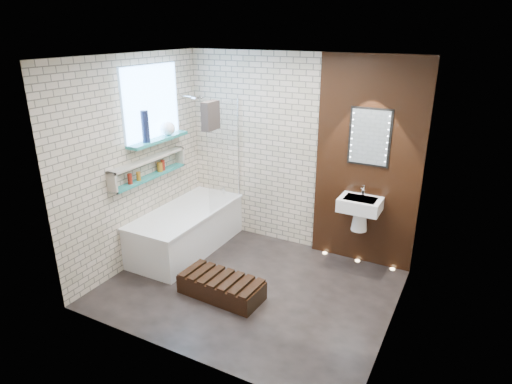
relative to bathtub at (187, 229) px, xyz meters
The scene contains 15 objects.
ground 1.34m from the bathtub, 20.18° to the right, with size 3.20×3.20×0.00m, color black.
room_shell 1.65m from the bathtub, 20.18° to the right, with size 3.24×3.20×2.60m.
walnut_panel 2.53m from the bathtub, 20.65° to the left, with size 1.30×0.06×2.60m, color black.
clerestory_window 1.65m from the bathtub, 163.78° to the right, with size 0.18×1.00×0.94m.
display_niche 1.00m from the bathtub, 135.46° to the right, with size 0.14×1.30×0.26m.
bathtub is the anchor object (origin of this frame).
bath_screen 1.14m from the bathtub, 51.10° to the left, with size 0.01×0.78×1.40m, color white.
towel 1.61m from the bathtub, 22.89° to the left, with size 0.10×0.27×0.35m, color black.
shower_head 1.78m from the bathtub, 98.54° to the left, with size 0.18×0.18×0.02m, color silver.
washbasin 2.32m from the bathtub, 16.01° to the left, with size 0.50×0.36×0.58m.
led_mirror 2.68m from the bathtub, 19.78° to the left, with size 0.50×0.02×0.70m.
walnut_step 1.28m from the bathtub, 36.41° to the right, with size 0.96×0.42×0.21m, color black.
niche_bottles 0.97m from the bathtub, 137.02° to the right, with size 0.07×0.67×0.14m.
sill_vases 1.42m from the bathtub, 166.21° to the right, with size 0.18×0.56×0.39m.
floor_uplights 2.32m from the bathtub, 19.02° to the left, with size 0.96×0.06×0.01m.
Camera 1 is at (2.14, -3.89, 2.88)m, focal length 30.81 mm.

